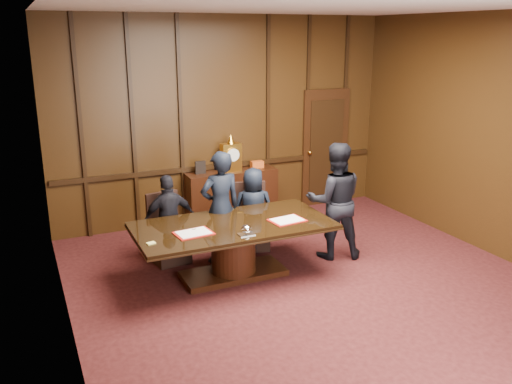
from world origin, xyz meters
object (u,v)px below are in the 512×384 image
sideboard (232,194)px  witness_left (221,207)px  signatory_left (169,220)px  witness_right (335,201)px  signatory_right (253,209)px  conference_table (233,241)px

sideboard → witness_left: (-0.80, -1.61, 0.33)m
signatory_left → witness_right: 2.39m
signatory_right → conference_table: bearing=70.6°
witness_right → sideboard: bearing=-50.2°
conference_table → signatory_right: bearing=50.9°
signatory_right → witness_right: size_ratio=0.74×
signatory_left → witness_left: 0.74m
conference_table → witness_left: 0.63m
signatory_right → witness_left: size_ratio=0.78×
signatory_left → witness_right: (2.26, -0.75, 0.20)m
sideboard → witness_left: size_ratio=0.98×
signatory_right → witness_right: bearing=161.9°
sideboard → signatory_right: 1.38m
signatory_left → signatory_right: 1.30m
signatory_left → witness_left: (0.68, -0.25, 0.16)m
sideboard → signatory_right: (-0.18, -1.36, 0.15)m
sideboard → signatory_left: (-1.48, -1.36, 0.17)m
conference_table → witness_right: 1.65m
sideboard → witness_right: (0.77, -2.11, 0.37)m
conference_table → signatory_left: 1.04m
witness_left → witness_right: witness_right is taller
witness_right → witness_left: bearing=2.1°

